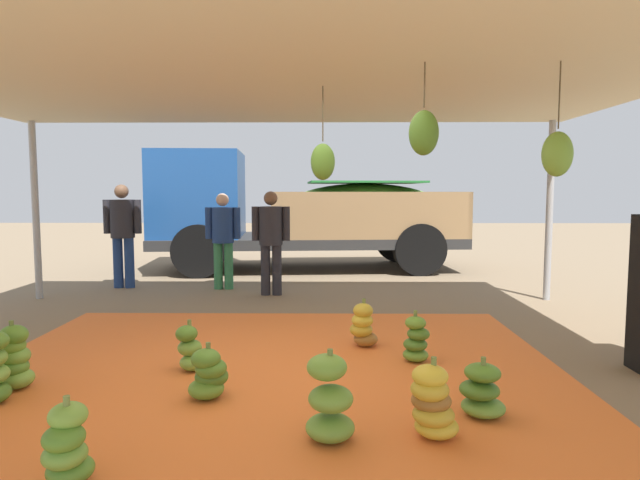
# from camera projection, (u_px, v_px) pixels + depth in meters

# --- Properties ---
(ground_plane) EXTENTS (40.00, 40.00, 0.00)m
(ground_plane) POSITION_uv_depth(u_px,v_px,m) (290.00, 303.00, 7.84)
(ground_plane) COLOR #7F6B51
(tarp_orange) EXTENTS (5.30, 4.60, 0.01)m
(tarp_orange) POSITION_uv_depth(u_px,v_px,m) (268.00, 371.00, 4.85)
(tarp_orange) COLOR orange
(tarp_orange) RESTS_ON ground
(tent_canopy) EXTENTS (8.00, 7.00, 2.69)m
(tent_canopy) POSITION_uv_depth(u_px,v_px,m) (267.00, 71.00, 4.54)
(tent_canopy) COLOR #9EA0A5
(tent_canopy) RESTS_ON ground
(banana_bunch_0) EXTENTS (0.33, 0.33, 0.50)m
(banana_bunch_0) POSITION_uv_depth(u_px,v_px,m) (363.00, 326.00, 5.59)
(banana_bunch_0) COLOR #996628
(banana_bunch_0) RESTS_ON tarp_orange
(banana_bunch_1) EXTENTS (0.44, 0.44, 0.43)m
(banana_bunch_1) POSITION_uv_depth(u_px,v_px,m) (482.00, 392.00, 3.87)
(banana_bunch_1) COLOR #6B9E38
(banana_bunch_1) RESTS_ON tarp_orange
(banana_bunch_3) EXTENTS (0.33, 0.33, 0.49)m
(banana_bunch_3) POSITION_uv_depth(u_px,v_px,m) (416.00, 341.00, 5.11)
(banana_bunch_3) COLOR #60932D
(banana_bunch_3) RESTS_ON tarp_orange
(banana_bunch_4) EXTENTS (0.45, 0.45, 0.60)m
(banana_bunch_4) POSITION_uv_depth(u_px,v_px,m) (329.00, 402.00, 3.48)
(banana_bunch_4) COLOR #6B9E38
(banana_bunch_4) RESTS_ON tarp_orange
(banana_bunch_5) EXTENTS (0.41, 0.38, 0.56)m
(banana_bunch_5) POSITION_uv_depth(u_px,v_px,m) (13.00, 359.00, 4.42)
(banana_bunch_5) COLOR #75A83D
(banana_bunch_5) RESTS_ON tarp_orange
(banana_bunch_6) EXTENTS (0.39, 0.38, 0.44)m
(banana_bunch_6) POSITION_uv_depth(u_px,v_px,m) (209.00, 375.00, 4.20)
(banana_bunch_6) COLOR #60932D
(banana_bunch_6) RESTS_ON tarp_orange
(banana_bunch_7) EXTENTS (0.36, 0.38, 0.50)m
(banana_bunch_7) POSITION_uv_depth(u_px,v_px,m) (67.00, 447.00, 2.96)
(banana_bunch_7) COLOR #518428
(banana_bunch_7) RESTS_ON tarp_orange
(banana_bunch_8) EXTENTS (0.29, 0.28, 0.46)m
(banana_bunch_8) POSITION_uv_depth(u_px,v_px,m) (190.00, 350.00, 4.85)
(banana_bunch_8) COLOR #75A83D
(banana_bunch_8) RESTS_ON tarp_orange
(banana_bunch_9) EXTENTS (0.39, 0.39, 0.53)m
(banana_bunch_9) POSITION_uv_depth(u_px,v_px,m) (432.00, 404.00, 3.52)
(banana_bunch_9) COLOR gold
(banana_bunch_9) RESTS_ON tarp_orange
(cargo_truck_main) EXTENTS (6.33, 2.71, 2.40)m
(cargo_truck_main) POSITION_uv_depth(u_px,v_px,m) (297.00, 211.00, 11.21)
(cargo_truck_main) COLOR #2D2D2D
(cargo_truck_main) RESTS_ON ground
(worker_0) EXTENTS (0.59, 0.36, 1.61)m
(worker_0) POSITION_uv_depth(u_px,v_px,m) (271.00, 235.00, 8.39)
(worker_0) COLOR #26262D
(worker_0) RESTS_ON ground
(worker_1) EXTENTS (0.58, 0.35, 1.58)m
(worker_1) POSITION_uv_depth(u_px,v_px,m) (223.00, 233.00, 8.91)
(worker_1) COLOR #337A4C
(worker_1) RESTS_ON ground
(worker_2) EXTENTS (0.63, 0.39, 1.72)m
(worker_2) POSITION_uv_depth(u_px,v_px,m) (123.00, 228.00, 9.02)
(worker_2) COLOR navy
(worker_2) RESTS_ON ground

